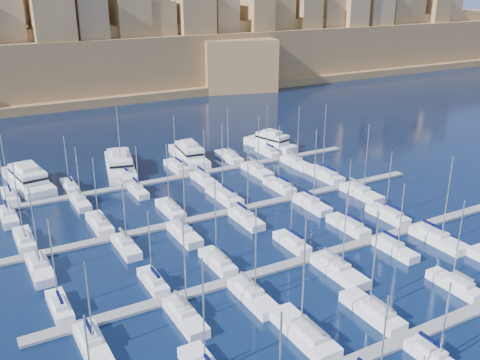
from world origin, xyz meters
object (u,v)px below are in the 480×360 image
motor_yacht_c (189,154)px  motor_yacht_d (271,142)px  sailboat_4 (455,285)px  sailboat_2 (304,333)px  motor_yacht_a (28,178)px  motor_yacht_b (120,164)px

motor_yacht_c → motor_yacht_d: (22.60, -1.18, 0.00)m
sailboat_4 → sailboat_2: bearing=177.0°
motor_yacht_a → motor_yacht_d: 59.32m
motor_yacht_b → motor_yacht_d: size_ratio=1.29×
motor_yacht_a → motor_yacht_c: (36.67, -1.11, 0.00)m
motor_yacht_b → motor_yacht_d: (39.42, -2.11, -0.00)m
motor_yacht_a → motor_yacht_c: size_ratio=1.13×
sailboat_4 → motor_yacht_c: 71.47m
motor_yacht_d → motor_yacht_c: bearing=177.0°
motor_yacht_a → motor_yacht_d: same height
motor_yacht_a → sailboat_2: bearing=-73.9°
motor_yacht_a → motor_yacht_b: 19.86m
motor_yacht_a → motor_yacht_c: bearing=-1.7°
sailboat_2 → motor_yacht_d: sailboat_2 is taller
motor_yacht_a → motor_yacht_b: (19.86, -0.18, 0.00)m
sailboat_2 → motor_yacht_b: (-0.57, 70.54, 0.94)m
sailboat_2 → motor_yacht_b: size_ratio=0.84×
sailboat_2 → motor_yacht_b: 70.55m
motor_yacht_a → motor_yacht_d: bearing=-2.2°
motor_yacht_b → motor_yacht_a: bearing=179.5°
motor_yacht_a → motor_yacht_c: 36.69m
motor_yacht_a → motor_yacht_d: size_ratio=1.30×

